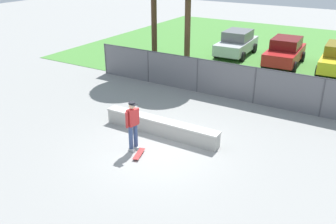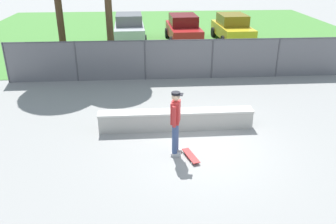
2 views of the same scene
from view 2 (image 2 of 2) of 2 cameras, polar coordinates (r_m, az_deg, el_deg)
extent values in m
plane|color=gray|center=(10.14, 5.14, -5.70)|extent=(80.00, 80.00, 0.00)
cube|color=#478438|center=(25.60, -0.58, 12.96)|extent=(26.73, 20.00, 0.02)
cube|color=#A8A59E|center=(11.00, 1.33, -1.41)|extent=(4.82, 0.47, 0.56)
cube|color=beige|center=(10.87, 1.34, 0.05)|extent=(4.86, 0.51, 0.06)
cube|color=beige|center=(9.83, 1.45, -6.30)|extent=(0.28, 0.17, 0.10)
cube|color=beige|center=(9.64, 1.26, -6.96)|extent=(0.28, 0.17, 0.10)
cylinder|color=#384C7A|center=(9.59, 1.30, -3.77)|extent=(0.15, 0.15, 0.88)
cylinder|color=#384C7A|center=(9.40, 1.11, -4.39)|extent=(0.15, 0.15, 0.88)
cube|color=red|center=(9.17, 1.25, 0.00)|extent=(0.30, 0.42, 0.60)
cylinder|color=red|center=(9.40, 1.46, 0.51)|extent=(0.10, 0.10, 0.58)
cylinder|color=red|center=(8.95, 1.02, -0.77)|extent=(0.10, 0.10, 0.58)
sphere|color=beige|center=(9.00, 1.27, 2.49)|extent=(0.22, 0.22, 0.22)
cylinder|color=black|center=(8.96, 1.28, 3.09)|extent=(0.23, 0.23, 0.06)
cube|color=black|center=(8.96, 2.10, 2.89)|extent=(0.16, 0.22, 0.02)
cube|color=red|center=(9.56, 3.74, -7.12)|extent=(0.42, 0.82, 0.02)
cube|color=#B2B2B7|center=(9.36, 4.42, -8.02)|extent=(0.15, 0.10, 0.02)
cube|color=#B2B2B7|center=(9.78, 3.09, -6.43)|extent=(0.15, 0.10, 0.02)
cylinder|color=silver|center=(9.34, 3.93, -8.30)|extent=(0.04, 0.06, 0.05)
cylinder|color=silver|center=(9.41, 4.89, -8.09)|extent=(0.04, 0.06, 0.05)
cylinder|color=silver|center=(9.77, 2.62, -6.70)|extent=(0.04, 0.06, 0.05)
cylinder|color=silver|center=(9.83, 3.54, -6.51)|extent=(0.04, 0.06, 0.05)
cylinder|color=#4C4C51|center=(16.41, -24.99, 7.29)|extent=(0.07, 0.07, 1.75)
cylinder|color=#4C4C51|center=(15.60, -14.76, 7.99)|extent=(0.07, 0.07, 1.75)
cylinder|color=#4C4C51|center=(15.33, -3.77, 8.45)|extent=(0.07, 0.07, 1.75)
cylinder|color=#4C4C51|center=(15.62, 7.23, 8.61)|extent=(0.07, 0.07, 1.75)
cylinder|color=#4C4C51|center=(16.44, 17.48, 8.48)|extent=(0.07, 0.07, 1.75)
cylinder|color=#4C4C51|center=(15.20, 1.82, 11.64)|extent=(14.73, 0.05, 0.05)
cube|color=slate|center=(15.40, 1.78, 8.57)|extent=(14.73, 0.01, 1.75)
cylinder|color=#47301E|center=(17.44, -17.35, 15.22)|extent=(0.32, 0.32, 5.22)
cylinder|color=#513823|center=(16.92, -9.57, 14.59)|extent=(0.32, 0.32, 4.57)
cube|color=#B7BABF|center=(22.89, -6.33, 13.14)|extent=(1.96, 4.27, 0.70)
cube|color=slate|center=(22.92, -6.42, 14.86)|extent=(1.68, 2.16, 0.64)
cylinder|color=black|center=(21.70, -3.84, 11.68)|extent=(0.25, 0.65, 0.64)
cylinder|color=black|center=(21.70, -8.68, 11.46)|extent=(0.25, 0.65, 0.64)
cylinder|color=black|center=(24.25, -4.14, 13.01)|extent=(0.25, 0.65, 0.64)
cylinder|color=black|center=(24.25, -8.50, 12.81)|extent=(0.25, 0.65, 0.64)
cube|color=#B21E1E|center=(22.45, 2.54, 13.04)|extent=(1.96, 4.27, 0.70)
cube|color=#621010|center=(22.47, 2.51, 14.79)|extent=(1.68, 2.16, 0.64)
cylinder|color=black|center=(21.42, 5.48, 11.45)|extent=(0.25, 0.65, 0.64)
cylinder|color=black|center=(21.14, 0.60, 11.38)|extent=(0.25, 0.65, 0.64)
cylinder|color=black|center=(23.92, 4.23, 12.85)|extent=(0.25, 0.65, 0.64)
cylinder|color=black|center=(23.67, -0.17, 12.79)|extent=(0.25, 0.65, 0.64)
cube|color=gold|center=(23.01, 10.46, 12.96)|extent=(1.96, 4.27, 0.70)
cube|color=#776413|center=(23.04, 10.48, 14.66)|extent=(1.68, 2.16, 0.64)
cylinder|color=black|center=(22.15, 13.61, 11.32)|extent=(0.25, 0.65, 0.64)
cylinder|color=black|center=(21.62, 9.01, 11.38)|extent=(0.25, 0.65, 0.64)
cylinder|color=black|center=(24.56, 11.61, 12.74)|extent=(0.25, 0.65, 0.64)
cylinder|color=black|center=(24.08, 7.42, 12.80)|extent=(0.25, 0.65, 0.64)
camera|label=1|loc=(7.89, 96.12, 8.95)|focal=38.87mm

